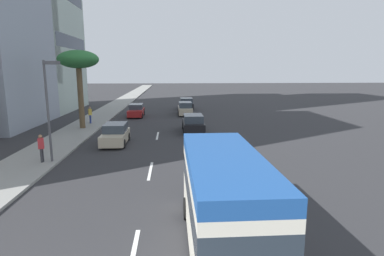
{
  "coord_description": "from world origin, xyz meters",
  "views": [
    {
      "loc": [
        -4.06,
        -1.24,
        5.66
      ],
      "look_at": [
        17.89,
        -2.72,
        1.52
      ],
      "focal_mm": 28.91,
      "sensor_mm": 36.0,
      "label": 1
    }
  ],
  "objects_px": {
    "car_third": "(115,134)",
    "car_fourth": "(136,111)",
    "minibus_lead": "(224,197)",
    "street_lamp": "(49,99)",
    "palm_tree": "(78,62)",
    "car_fifth": "(186,104)",
    "pedestrian_near_lamp": "(90,114)",
    "car_sixth": "(185,109)",
    "car_second": "(193,124)",
    "pedestrian_mid_block": "(41,147)"
  },
  "relations": [
    {
      "from": "car_third",
      "to": "car_fourth",
      "type": "bearing_deg",
      "value": 179.91
    },
    {
      "from": "minibus_lead",
      "to": "street_lamp",
      "type": "height_order",
      "value": "street_lamp"
    },
    {
      "from": "car_fourth",
      "to": "palm_tree",
      "type": "xyz_separation_m",
      "value": [
        -8.1,
        4.27,
        5.69
      ]
    },
    {
      "from": "car_third",
      "to": "car_fifth",
      "type": "xyz_separation_m",
      "value": [
        21.07,
        -6.51,
        0.03
      ]
    },
    {
      "from": "pedestrian_near_lamp",
      "to": "street_lamp",
      "type": "relative_size",
      "value": 0.29
    },
    {
      "from": "car_sixth",
      "to": "car_fifth",
      "type": "bearing_deg",
      "value": -4.23
    },
    {
      "from": "car_second",
      "to": "car_fourth",
      "type": "distance_m",
      "value": 11.8
    },
    {
      "from": "car_sixth",
      "to": "pedestrian_near_lamp",
      "type": "bearing_deg",
      "value": 122.41
    },
    {
      "from": "minibus_lead",
      "to": "car_second",
      "type": "height_order",
      "value": "minibus_lead"
    },
    {
      "from": "car_fourth",
      "to": "street_lamp",
      "type": "distance_m",
      "value": 19.82
    },
    {
      "from": "car_third",
      "to": "car_sixth",
      "type": "distance_m",
      "value": 16.73
    },
    {
      "from": "minibus_lead",
      "to": "car_fourth",
      "type": "distance_m",
      "value": 29.62
    },
    {
      "from": "car_sixth",
      "to": "car_second",
      "type": "bearing_deg",
      "value": -178.79
    },
    {
      "from": "car_sixth",
      "to": "palm_tree",
      "type": "distance_m",
      "value": 14.99
    },
    {
      "from": "car_fourth",
      "to": "car_fifth",
      "type": "relative_size",
      "value": 0.96
    },
    {
      "from": "pedestrian_mid_block",
      "to": "street_lamp",
      "type": "height_order",
      "value": "street_lamp"
    },
    {
      "from": "car_sixth",
      "to": "pedestrian_mid_block",
      "type": "height_order",
      "value": "pedestrian_mid_block"
    },
    {
      "from": "minibus_lead",
      "to": "car_fourth",
      "type": "height_order",
      "value": "minibus_lead"
    },
    {
      "from": "car_fifth",
      "to": "pedestrian_mid_block",
      "type": "bearing_deg",
      "value": 158.97
    },
    {
      "from": "car_sixth",
      "to": "street_lamp",
      "type": "xyz_separation_m",
      "value": [
        -20.49,
        8.98,
        3.18
      ]
    },
    {
      "from": "minibus_lead",
      "to": "car_fifth",
      "type": "bearing_deg",
      "value": -0.86
    },
    {
      "from": "car_fourth",
      "to": "car_fifth",
      "type": "distance_m",
      "value": 9.29
    },
    {
      "from": "car_sixth",
      "to": "car_fourth",
      "type": "bearing_deg",
      "value": 100.72
    },
    {
      "from": "car_fourth",
      "to": "pedestrian_near_lamp",
      "type": "height_order",
      "value": "pedestrian_near_lamp"
    },
    {
      "from": "minibus_lead",
      "to": "pedestrian_near_lamp",
      "type": "relative_size",
      "value": 3.89
    },
    {
      "from": "pedestrian_near_lamp",
      "to": "street_lamp",
      "type": "distance_m",
      "value": 14.31
    },
    {
      "from": "car_sixth",
      "to": "palm_tree",
      "type": "height_order",
      "value": "palm_tree"
    },
    {
      "from": "minibus_lead",
      "to": "car_fourth",
      "type": "xyz_separation_m",
      "value": [
        29.0,
        5.95,
        -0.96
      ]
    },
    {
      "from": "palm_tree",
      "to": "car_second",
      "type": "bearing_deg",
      "value": -99.98
    },
    {
      "from": "car_third",
      "to": "pedestrian_near_lamp",
      "type": "xyz_separation_m",
      "value": [
        9.04,
        4.18,
        0.36
      ]
    },
    {
      "from": "car_second",
      "to": "car_third",
      "type": "bearing_deg",
      "value": 125.09
    },
    {
      "from": "car_sixth",
      "to": "car_third",
      "type": "bearing_deg",
      "value": 158.59
    },
    {
      "from": "pedestrian_mid_block",
      "to": "street_lamp",
      "type": "bearing_deg",
      "value": -5.98
    },
    {
      "from": "car_sixth",
      "to": "pedestrian_mid_block",
      "type": "relative_size",
      "value": 2.72
    },
    {
      "from": "street_lamp",
      "to": "car_fourth",
      "type": "bearing_deg",
      "value": -8.53
    },
    {
      "from": "car_second",
      "to": "street_lamp",
      "type": "bearing_deg",
      "value": 135.49
    },
    {
      "from": "car_fifth",
      "to": "street_lamp",
      "type": "height_order",
      "value": "street_lamp"
    },
    {
      "from": "pedestrian_mid_block",
      "to": "street_lamp",
      "type": "xyz_separation_m",
      "value": [
        0.12,
        -0.65,
        2.86
      ]
    },
    {
      "from": "pedestrian_mid_block",
      "to": "minibus_lead",
      "type": "bearing_deg",
      "value": -61.22
    },
    {
      "from": "pedestrian_near_lamp",
      "to": "palm_tree",
      "type": "distance_m",
      "value": 5.97
    },
    {
      "from": "street_lamp",
      "to": "car_fifth",
      "type": "bearing_deg",
      "value": -19.86
    },
    {
      "from": "car_fifth",
      "to": "car_fourth",
      "type": "bearing_deg",
      "value": 135.69
    },
    {
      "from": "car_sixth",
      "to": "street_lamp",
      "type": "distance_m",
      "value": 22.6
    },
    {
      "from": "car_second",
      "to": "car_fifth",
      "type": "height_order",
      "value": "car_fifth"
    },
    {
      "from": "pedestrian_mid_block",
      "to": "pedestrian_near_lamp",
      "type": "bearing_deg",
      "value": 76.58
    },
    {
      "from": "pedestrian_near_lamp",
      "to": "car_fifth",
      "type": "bearing_deg",
      "value": -165.68
    },
    {
      "from": "pedestrian_mid_block",
      "to": "street_lamp",
      "type": "relative_size",
      "value": 0.28
    },
    {
      "from": "car_fifth",
      "to": "palm_tree",
      "type": "xyz_separation_m",
      "value": [
        -14.75,
        10.76,
        5.63
      ]
    },
    {
      "from": "car_fourth",
      "to": "car_sixth",
      "type": "bearing_deg",
      "value": 100.72
    },
    {
      "from": "minibus_lead",
      "to": "car_sixth",
      "type": "relative_size",
      "value": 1.45
    }
  ]
}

